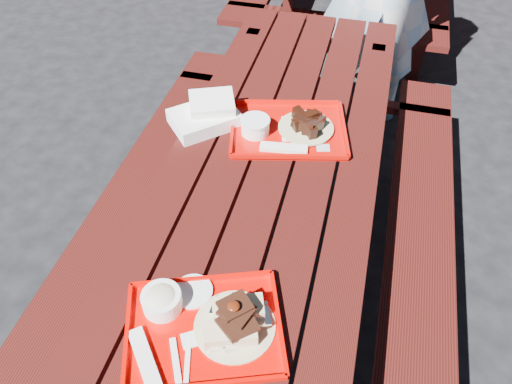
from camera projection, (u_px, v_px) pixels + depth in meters
ground at (264, 296)px, 2.24m from camera, size 60.00×60.00×0.00m
picnic_table_near at (266, 213)px, 1.84m from camera, size 1.41×2.40×0.75m
near_tray at (203, 319)px, 1.29m from camera, size 0.48×0.43×0.13m
far_tray at (286, 129)px, 1.85m from camera, size 0.49×0.42×0.07m
white_cloth at (207, 114)px, 1.87m from camera, size 0.30×0.29×0.10m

